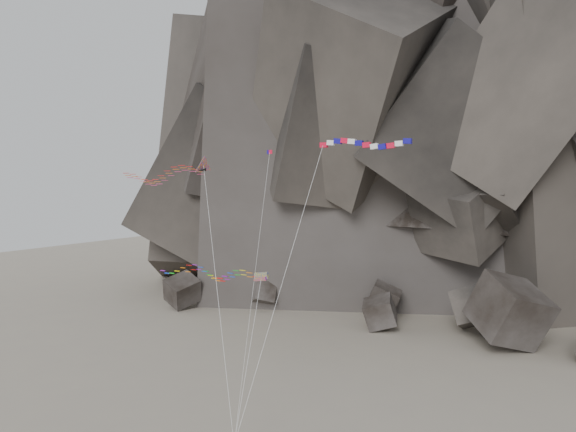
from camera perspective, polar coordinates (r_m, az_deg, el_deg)
The scene contains 7 objects.
ground at distance 52.56m, azimuth -1.03°, elevation -19.52°, with size 260.00×260.00×0.00m, color gray.
headland at distance 116.65m, azimuth 16.70°, elevation 13.85°, with size 110.00×70.00×84.00m, color #4B443E, non-canonical shape.
boulder_field at distance 78.91m, azimuth 13.71°, elevation -9.95°, with size 66.90×17.25×9.95m.
delta_kite at distance 56.12m, azimuth -12.99°, elevation 4.12°, with size 19.48×10.77×21.71m.
banner_kite at distance 46.95m, azimuth 7.56°, elevation 7.09°, with size 9.63×11.36×22.81m.
parafoil_kite at distance 55.21m, azimuth -8.37°, elevation -5.63°, with size 16.70×11.04×11.00m.
pennant_kite at distance 48.74m, azimuth -2.60°, elevation 0.81°, with size 3.90×11.39×22.02m.
Camera 1 is at (23.92, -42.11, 20.41)m, focal length 35.00 mm.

